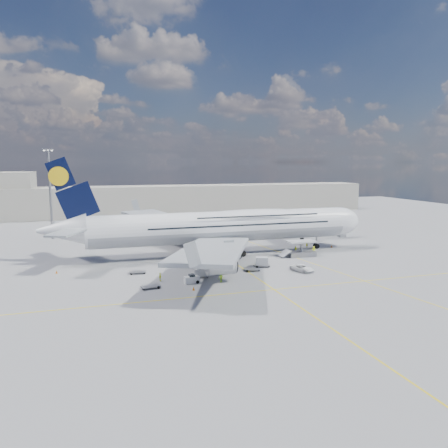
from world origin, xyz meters
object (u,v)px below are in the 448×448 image
object	(u,v)px
jet_bridge	(313,216)
cone_wing_right_outer	(194,288)
dolly_nose_far	(262,262)
crew_loader	(296,249)
crew_nose	(307,244)
cone_tail	(57,272)
crew_wing	(160,277)
crew_tug	(221,277)
dolly_row_c	(201,273)
baggage_tug	(192,279)
dolly_nose_near	(252,269)
cone_wing_left_inner	(164,242)
airliner	(224,226)
dolly_row_b	(151,286)
dolly_row_a	(199,272)
service_van	(302,268)
cone_wing_left_outer	(123,237)
light_mast	(50,193)
catering_truck_inner	(164,233)
cone_nose	(332,246)
cone_wing_right_inner	(222,270)
catering_truck_outer	(156,229)
crew_van	(314,250)
dolly_back	(137,272)
cargo_loader	(300,251)

from	to	relation	value
jet_bridge	cone_wing_right_outer	xyz separation A→B (m)	(-43.13, -37.18, -6.55)
dolly_nose_far	crew_loader	bearing A→B (deg)	61.52
crew_nose	cone_tail	world-z (taller)	crew_nose
crew_wing	crew_tug	distance (m)	11.30
dolly_row_c	baggage_tug	bearing A→B (deg)	-108.70
jet_bridge	dolly_nose_near	distance (m)	40.46
dolly_row_c	cone_wing_left_inner	bearing A→B (deg)	110.86
crew_nose	cone_wing_left_inner	size ratio (longest dim) A/B	3.77
airliner	crew_wing	distance (m)	26.78
dolly_row_b	crew_loader	size ratio (longest dim) A/B	2.33
dolly_row_a	service_van	world-z (taller)	dolly_row_a
cone_wing_left_outer	light_mast	bearing A→B (deg)	168.95
jet_bridge	catering_truck_inner	bearing A→B (deg)	161.81
dolly_row_a	dolly_row_b	distance (m)	11.47
dolly_row_c	cone_wing_left_outer	xyz separation A→B (m)	(-10.60, 49.90, -0.62)
crew_loader	cone_nose	distance (m)	11.77
jet_bridge	cone_wing_right_inner	bearing A→B (deg)	-142.81
dolly_row_a	catering_truck_outer	bearing A→B (deg)	104.40
crew_van	cone_wing_left_inner	distance (m)	40.11
airliner	catering_truck_inner	xyz separation A→B (m)	(-10.24, 24.01, -4.83)
crew_wing	cone_tail	xyz separation A→B (m)	(-18.65, 11.75, -0.53)
jet_bridge	dolly_row_c	bearing A→B (deg)	-143.40
crew_wing	dolly_back	bearing A→B (deg)	25.32
catering_truck_inner	dolly_row_b	bearing A→B (deg)	-122.20
catering_truck_outer	crew_wing	bearing A→B (deg)	-79.28
dolly_row_c	crew_tug	size ratio (longest dim) A/B	1.62
crew_nose	cone_wing_left_inner	xyz separation A→B (m)	(-33.93, 17.00, -0.72)
dolly_row_c	cone_wing_right_inner	bearing A→B (deg)	52.38
catering_truck_outer	crew_tug	bearing A→B (deg)	-67.93
service_van	crew_tug	distance (m)	17.98
service_van	cone_nose	world-z (taller)	service_van
cone_tail	dolly_nose_near	bearing A→B (deg)	-14.53
cargo_loader	cone_nose	bearing A→B (deg)	29.50
dolly_nose_near	baggage_tug	bearing A→B (deg)	-140.04
crew_loader	crew_wing	distance (m)	39.46
cone_wing_left_outer	cone_wing_right_inner	distance (m)	49.18
baggage_tug	crew_tug	size ratio (longest dim) A/B	1.47
crew_wing	cone_wing_left_outer	bearing A→B (deg)	1.68
catering_truck_outer	crew_loader	size ratio (longest dim) A/B	5.14
airliner	cone_tail	world-z (taller)	airliner
dolly_row_a	crew_wing	world-z (taller)	dolly_row_a
light_mast	catering_truck_inner	world-z (taller)	light_mast
crew_wing	crew_van	distance (m)	40.98
jet_bridge	cone_tail	size ratio (longest dim) A/B	30.94
light_mast	cone_wing_right_inner	world-z (taller)	light_mast
dolly_row_a	dolly_back	world-z (taller)	dolly_row_a
dolly_row_c	light_mast	bearing A→B (deg)	139.03
service_van	crew_nose	world-z (taller)	crew_nose
dolly_row_c	service_van	bearing A→B (deg)	15.31
dolly_nose_far	catering_truck_outer	distance (m)	49.40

